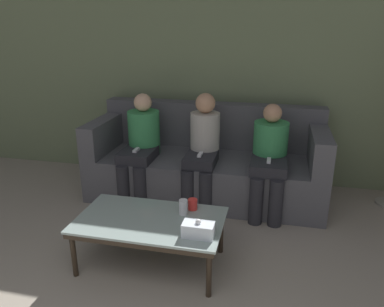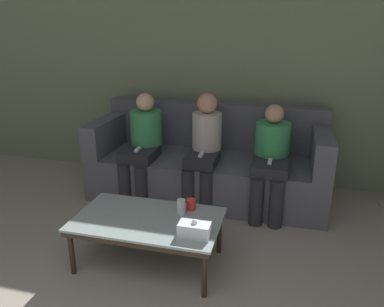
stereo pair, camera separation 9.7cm
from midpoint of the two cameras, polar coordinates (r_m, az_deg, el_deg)
name	(u,v)px [view 2 (the right image)]	position (r m, az deg, el deg)	size (l,w,h in m)	color
wall_back	(220,69)	(4.35, 4.92, 12.70)	(12.00, 0.06, 2.60)	#707F5B
couch	(209,164)	(4.07, 3.24, -1.60)	(2.45, 0.93, 0.96)	#515156
coffee_table	(148,223)	(2.91, -5.76, -10.45)	(1.11, 0.65, 0.39)	#8C9E99
cup_near_left	(181,207)	(2.91, -0.69, -8.14)	(0.07, 0.07, 0.12)	silver
cup_near_right	(191,204)	(2.99, 0.78, -7.75)	(0.07, 0.07, 0.09)	red
tissue_box	(194,230)	(2.63, 1.46, -11.53)	(0.22, 0.12, 0.13)	silver
seated_person_left_end	(143,143)	(3.96, -6.77, 1.65)	(0.34, 0.65, 1.11)	#28282D
seated_person_mid_left	(204,147)	(3.77, 2.63, 0.98)	(0.31, 0.62, 1.14)	#28282D
seated_person_mid_right	(271,156)	(3.70, 12.67, -0.33)	(0.34, 0.68, 1.06)	#28282D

